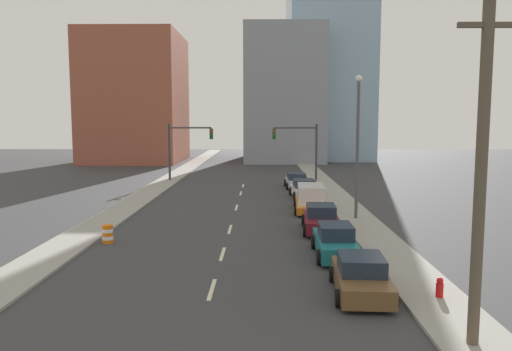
# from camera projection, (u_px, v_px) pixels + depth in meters

# --- Properties ---
(sidewalk_left) EXTENTS (2.44, 95.75, 0.12)m
(sidewalk_left) POSITION_uv_depth(u_px,v_px,m) (176.00, 175.00, 57.15)
(sidewalk_left) COLOR gray
(sidewalk_left) RESTS_ON ground
(sidewalk_right) EXTENTS (2.44, 95.75, 0.12)m
(sidewalk_right) POSITION_uv_depth(u_px,v_px,m) (316.00, 175.00, 56.94)
(sidewalk_right) COLOR gray
(sidewalk_right) RESTS_ON ground
(lane_stripe_at_9m) EXTENTS (0.16, 2.40, 0.01)m
(lane_stripe_at_9m) POSITION_uv_depth(u_px,v_px,m) (212.00, 289.00, 18.85)
(lane_stripe_at_9m) COLOR beige
(lane_stripe_at_9m) RESTS_ON ground
(lane_stripe_at_14m) EXTENTS (0.16, 2.40, 0.01)m
(lane_stripe_at_14m) POSITION_uv_depth(u_px,v_px,m) (222.00, 254.00, 23.82)
(lane_stripe_at_14m) COLOR beige
(lane_stripe_at_14m) RESTS_ON ground
(lane_stripe_at_20m) EXTENTS (0.16, 2.40, 0.01)m
(lane_stripe_at_20m) POSITION_uv_depth(u_px,v_px,m) (230.00, 229.00, 29.21)
(lane_stripe_at_20m) COLOR beige
(lane_stripe_at_20m) RESTS_ON ground
(lane_stripe_at_27m) EXTENTS (0.16, 2.40, 0.01)m
(lane_stripe_at_27m) POSITION_uv_depth(u_px,v_px,m) (236.00, 207.00, 36.48)
(lane_stripe_at_27m) COLOR beige
(lane_stripe_at_27m) RESTS_ON ground
(lane_stripe_at_34m) EXTENTS (0.16, 2.40, 0.01)m
(lane_stripe_at_34m) POSITION_uv_depth(u_px,v_px,m) (241.00, 193.00, 43.51)
(lane_stripe_at_34m) COLOR beige
(lane_stripe_at_34m) RESTS_ON ground
(lane_stripe_at_39m) EXTENTS (0.16, 2.40, 0.01)m
(lane_stripe_at_39m) POSITION_uv_depth(u_px,v_px,m) (243.00, 186.00, 48.61)
(lane_stripe_at_39m) COLOR beige
(lane_stripe_at_39m) RESTS_ON ground
(building_brick_left) EXTENTS (14.00, 16.00, 19.29)m
(building_brick_left) POSITION_uv_depth(u_px,v_px,m) (136.00, 98.00, 76.38)
(building_brick_left) COLOR #9E513D
(building_brick_left) RESTS_ON ground
(building_office_center) EXTENTS (12.00, 20.00, 20.25)m
(building_office_center) POSITION_uv_depth(u_px,v_px,m) (283.00, 96.00, 79.99)
(building_office_center) COLOR gray
(building_office_center) RESTS_ON ground
(building_glass_right) EXTENTS (13.00, 20.00, 38.71)m
(building_glass_right) POSITION_uv_depth(u_px,v_px,m) (327.00, 41.00, 82.84)
(building_glass_right) COLOR #8CADC6
(building_glass_right) RESTS_ON ground
(traffic_signal_left) EXTENTS (4.68, 0.35, 5.97)m
(traffic_signal_left) POSITION_uv_depth(u_px,v_px,m) (182.00, 144.00, 51.70)
(traffic_signal_left) COLOR #38383D
(traffic_signal_left) RESTS_ON ground
(traffic_signal_right) EXTENTS (4.68, 0.35, 5.97)m
(traffic_signal_right) POSITION_uv_depth(u_px,v_px,m) (303.00, 144.00, 51.53)
(traffic_signal_right) COLOR #38383D
(traffic_signal_right) RESTS_ON ground
(utility_pole_right_near) EXTENTS (1.60, 0.32, 9.65)m
(utility_pole_right_near) POSITION_uv_depth(u_px,v_px,m) (481.00, 173.00, 13.49)
(utility_pole_right_near) COLOR brown
(utility_pole_right_near) RESTS_ON ground
(traffic_barrel) EXTENTS (0.56, 0.56, 0.95)m
(traffic_barrel) POSITION_uv_depth(u_px,v_px,m) (108.00, 234.00, 25.88)
(traffic_barrel) COLOR orange
(traffic_barrel) RESTS_ON ground
(street_lamp) EXTENTS (0.44, 0.44, 9.15)m
(street_lamp) POSITION_uv_depth(u_px,v_px,m) (358.00, 138.00, 31.37)
(street_lamp) COLOR #4C4C51
(street_lamp) RESTS_ON ground
(fire_hydrant) EXTENTS (0.26, 0.26, 0.84)m
(fire_hydrant) POSITION_uv_depth(u_px,v_px,m) (440.00, 289.00, 17.66)
(fire_hydrant) COLOR red
(fire_hydrant) RESTS_ON ground
(sedan_brown) EXTENTS (2.29, 4.42, 1.44)m
(sedan_brown) POSITION_uv_depth(u_px,v_px,m) (361.00, 277.00, 18.30)
(sedan_brown) COLOR brown
(sedan_brown) RESTS_ON ground
(sedan_teal) EXTENTS (2.04, 4.51, 1.53)m
(sedan_teal) POSITION_uv_depth(u_px,v_px,m) (335.00, 242.00, 23.35)
(sedan_teal) COLOR #196B75
(sedan_teal) RESTS_ON ground
(sedan_maroon) EXTENTS (2.29, 4.57, 1.55)m
(sedan_maroon) POSITION_uv_depth(u_px,v_px,m) (321.00, 219.00, 28.60)
(sedan_maroon) COLOR maroon
(sedan_maroon) RESTS_ON ground
(box_truck_orange) EXTENTS (2.55, 5.66, 1.86)m
(box_truck_orange) POSITION_uv_depth(u_px,v_px,m) (311.00, 199.00, 34.90)
(box_truck_orange) COLOR orange
(box_truck_orange) RESTS_ON ground
(sedan_white) EXTENTS (2.35, 4.75, 1.49)m
(sedan_white) POSITION_uv_depth(u_px,v_px,m) (304.00, 189.00, 41.06)
(sedan_white) COLOR silver
(sedan_white) RESTS_ON ground
(sedan_silver) EXTENTS (2.23, 4.28, 1.39)m
(sedan_silver) POSITION_uv_depth(u_px,v_px,m) (296.00, 181.00, 46.88)
(sedan_silver) COLOR #B2B2BC
(sedan_silver) RESTS_ON ground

